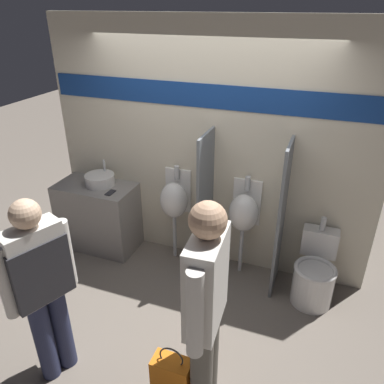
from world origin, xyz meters
The scene contains 13 objects.
ground_plane centered at (0.00, 0.00, 0.00)m, with size 16.00×16.00×0.00m, color #70665B.
display_wall centered at (0.00, 0.60, 1.36)m, with size 3.62×0.07×2.70m.
sink_counter centered at (-1.29, 0.31, 0.42)m, with size 0.94×0.52×0.84m.
sink_basin centered at (-1.24, 0.36, 0.90)m, with size 0.35×0.35×0.27m.
cell_phone centered at (-1.01, 0.21, 0.84)m, with size 0.07×0.14×0.01m.
divider_near_counter centered at (0.09, 0.33, 0.82)m, with size 0.03×0.48×1.64m.
divider_mid centered at (0.90, 0.33, 0.82)m, with size 0.03×0.48×1.64m.
urinal_near_counter centered at (-0.31, 0.43, 0.77)m, with size 0.33×0.29×1.15m.
urinal_far centered at (0.50, 0.43, 0.77)m, with size 0.33×0.29×1.15m.
toilet centered at (1.31, 0.24, 0.29)m, with size 0.42×0.59×0.85m.
person_in_vest centered at (-0.62, -1.38, 0.94)m, with size 0.35×0.53×1.62m.
person_with_lanyard centered at (0.63, -1.24, 0.98)m, with size 0.23×0.62×1.77m.
shopping_bag centered at (0.39, -1.30, 0.22)m, with size 0.30×0.16×0.56m.
Camera 1 is at (1.19, -3.01, 2.78)m, focal length 35.00 mm.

